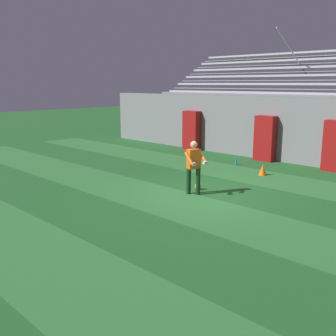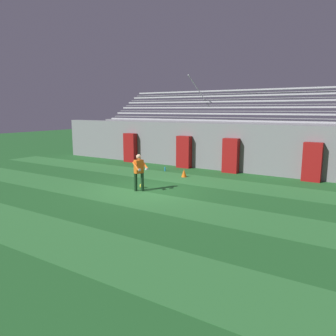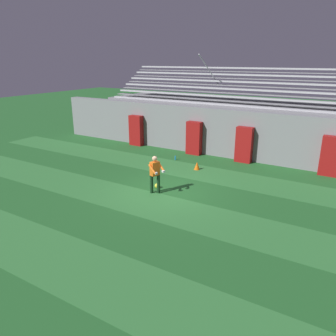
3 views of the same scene
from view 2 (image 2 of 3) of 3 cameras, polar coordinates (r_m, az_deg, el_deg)
The scene contains 14 objects.
ground_plane at distance 15.00m, azimuth -3.39°, elevation -3.83°, with size 80.00×80.00×0.00m, color #236028.
turf_stripe_near at distance 10.94m, azimuth -22.43°, elevation -9.95°, with size 28.00×2.26×0.01m, color #337A38.
turf_stripe_mid at distance 13.87m, azimuth -6.98°, elevation -5.04°, with size 28.00×2.26×0.01m, color #337A38.
turf_stripe_far at distance 17.49m, azimuth 2.46°, elevation -1.79°, with size 28.00×2.26×0.01m, color #337A38.
back_wall at distance 20.30m, azimuth 7.40°, elevation 3.79°, with size 24.00×0.60×2.80m, color gray.
padding_pillar_gate_left at distance 20.57m, azimuth 2.80°, elevation 2.81°, with size 0.91×0.44×1.99m, color maroon.
padding_pillar_gate_right at distance 19.24m, azimuth 10.87°, elevation 2.13°, with size 0.91×0.44×1.99m, color maroon.
padding_pillar_far_left at distance 23.00m, azimuth -6.57°, elevation 3.53°, with size 0.91×0.44×1.99m, color maroon.
padding_pillar_far_right at distance 18.11m, azimuth 23.82°, elevation 0.95°, with size 0.91×0.44×1.99m, color maroon.
bleacher_stand at distance 22.74m, azimuth 10.31°, elevation 4.66°, with size 18.00×4.75×5.83m.
goalkeeper at distance 14.62m, azimuth -5.07°, elevation -0.39°, with size 0.68×0.70×1.67m.
soccer_ball at distance 15.35m, azimuth -4.56°, elevation -3.10°, with size 0.22×0.22×0.22m, color yellow.
traffic_cone at distance 17.78m, azimuth 2.80°, elevation -0.91°, with size 0.30×0.30×0.42m, color orange.
water_bottle at distance 19.51m, azimuth -0.53°, elevation -0.18°, with size 0.07×0.07×0.24m, color #1E8CD8.
Camera 2 is at (8.56, -11.78, 3.61)m, focal length 35.00 mm.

